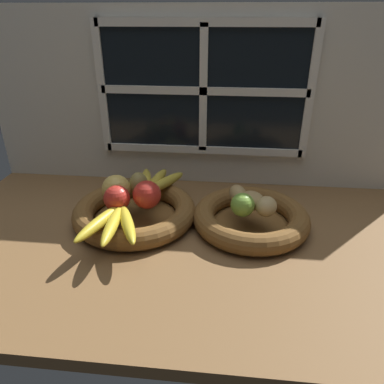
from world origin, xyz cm
name	(u,v)px	position (x,y,z in cm)	size (l,w,h in cm)	color
ground_plane	(194,229)	(0.00, 0.00, -1.50)	(140.00, 90.00, 3.00)	brown
back_wall	(204,100)	(0.00, 29.77, 27.88)	(140.00, 4.60, 55.00)	silver
fruit_bowl_left	(135,212)	(-16.68, 0.62, 2.68)	(34.03, 34.03, 5.72)	brown
fruit_bowl_right	(251,218)	(15.34, 0.62, 2.69)	(31.33, 31.33, 5.72)	brown
apple_red_right	(147,195)	(-12.38, -1.74, 9.50)	(7.55, 7.55, 7.55)	red
apple_red_front	(117,198)	(-19.88, -3.92, 9.17)	(6.90, 6.90, 6.90)	red
apple_golden_left	(116,189)	(-21.33, 0.57, 9.60)	(7.76, 7.76, 7.76)	#DBB756
pear_brown	(139,185)	(-15.93, 3.77, 9.46)	(5.28, 6.18, 7.48)	olive
banana_bunch_front	(114,222)	(-18.33, -12.38, 7.18)	(15.90, 20.34, 2.92)	gold
banana_bunch_back	(156,181)	(-12.72, 11.50, 7.22)	(14.74, 17.69, 2.99)	gold
potato_large	(252,200)	(15.34, 0.62, 8.08)	(7.32, 5.78, 4.71)	#A38451
potato_small	(266,206)	(18.66, -2.71, 8.29)	(6.10, 5.33, 5.14)	tan
potato_oblong	(238,195)	(11.59, 3.53, 8.13)	(7.45, 4.56, 4.82)	#A38451
lime_near	(243,205)	(12.65, -3.42, 8.78)	(6.12, 6.12, 6.12)	#7AAD3D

